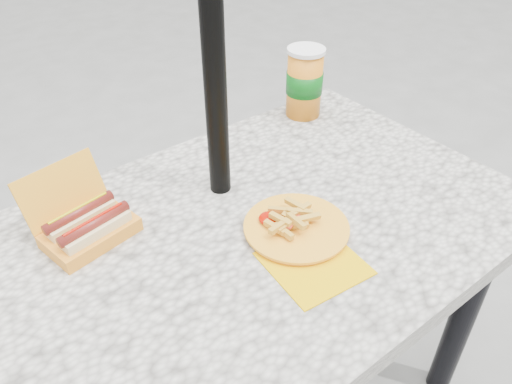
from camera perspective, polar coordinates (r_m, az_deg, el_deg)
picnic_table at (r=1.19m, az=0.57°, el=-7.37°), size 1.20×0.80×0.75m
umbrella_pole at (r=1.05m, az=-4.91°, el=15.97°), size 0.05×0.05×2.20m
hotdog_box at (r=1.12m, az=-18.74°, el=-3.62°), size 0.21×0.20×0.15m
fries_plate at (r=1.08m, az=4.64°, el=-4.24°), size 0.25×0.31×0.05m
soda_cup at (r=1.50m, az=5.55°, el=12.37°), size 0.11×0.11×0.21m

